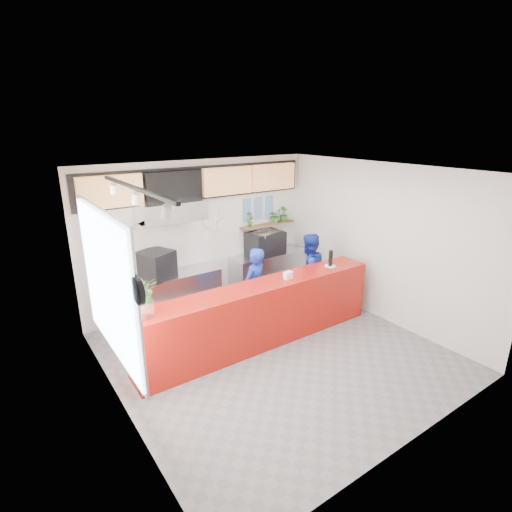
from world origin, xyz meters
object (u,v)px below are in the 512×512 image
staff_center (254,288)px  panini_oven (156,265)px  pepper_mill (331,258)px  espresso_machine (265,243)px  staff_right (308,273)px  service_counter (261,314)px

staff_center → panini_oven: bearing=-64.8°
staff_center → pepper_mill: staff_center is taller
espresso_machine → pepper_mill: bearing=-85.9°
espresso_machine → staff_right: staff_right is taller
pepper_mill → panini_oven: bearing=146.2°
service_counter → pepper_mill: bearing=-0.7°
service_counter → panini_oven: panini_oven is taller
panini_oven → staff_center: size_ratio=0.37×
staff_right → pepper_mill: (0.03, -0.57, 0.46)m
service_counter → panini_oven: size_ratio=7.90×
panini_oven → espresso_machine: (2.53, 0.00, -0.01)m
service_counter → staff_center: staff_center is taller
staff_right → espresso_machine: bearing=-82.4°
espresso_machine → staff_right: bearing=-84.5°
service_counter → staff_center: 0.65m
service_counter → staff_right: staff_right is taller
espresso_machine → staff_center: staff_center is taller
pepper_mill → espresso_machine: bearing=95.8°
staff_right → pepper_mill: size_ratio=5.38×
service_counter → espresso_machine: espresso_machine is taller
panini_oven → service_counter: bearing=-82.4°
espresso_machine → panini_oven: bearing=178.3°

